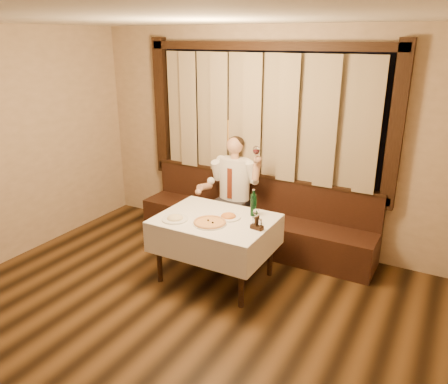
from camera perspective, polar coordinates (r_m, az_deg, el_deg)
The scene contains 10 objects.
room at distance 4.02m, azimuth -6.46°, elevation 2.85°, with size 5.01×6.01×2.81m.
banquette at distance 5.86m, azimuth 3.93°, elevation -4.01°, with size 3.20×0.61×0.94m.
dining_table at distance 4.89m, azimuth -1.14°, elevation -4.55°, with size 1.27×0.97×0.76m.
pizza at distance 4.69m, azimuth -1.88°, elevation -4.00°, with size 0.37×0.37×0.04m.
pasta_red at distance 4.83m, azimuth 0.58°, elevation -2.98°, with size 0.27×0.27×0.09m.
pasta_cream at distance 4.81m, azimuth -6.43°, elevation -3.20°, with size 0.29×0.29×0.10m.
green_bottle at distance 4.88m, azimuth 3.87°, elevation -1.63°, with size 0.07×0.07×0.31m.
table_wine_glass at distance 4.66m, azimuth 4.22°, elevation -2.69°, with size 0.07×0.07×0.18m.
cruet_caddy at distance 4.56m, azimuth 4.32°, elevation -4.27°, with size 0.14×0.09×0.14m.
seated_man at distance 5.71m, azimuth 1.08°, elevation 1.07°, with size 0.80×0.60×1.45m.
Camera 1 is at (2.25, -2.15, 2.64)m, focal length 35.00 mm.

